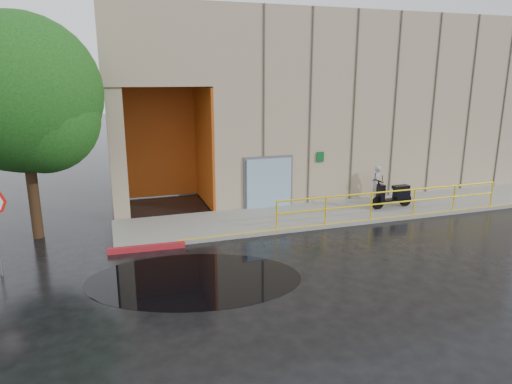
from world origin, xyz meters
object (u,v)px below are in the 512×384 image
person (376,183)px  tree_near (27,100)px  red_curb (147,248)px  scooter (393,188)px

person → tree_near: (-13.20, -0.21, 3.73)m
person → red_curb: person is taller
red_curb → tree_near: 6.06m
scooter → person: bearing=88.9°
scooter → tree_near: (-13.22, 1.00, 3.66)m
red_curb → tree_near: (-3.26, 2.33, 4.55)m
tree_near → scooter: bearing=-4.3°
red_curb → tree_near: bearing=144.5°
scooter → red_curb: scooter is taller
red_curb → tree_near: tree_near is taller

